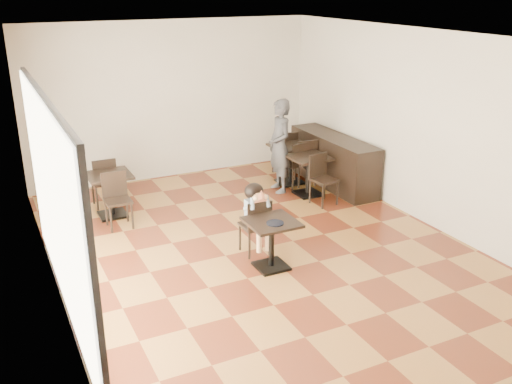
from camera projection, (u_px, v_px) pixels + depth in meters
floor at (260, 248)px, 8.86m from camera, size 6.00×8.00×0.01m
ceiling at (261, 36)px, 7.74m from camera, size 6.00×8.00×0.01m
wall_back at (173, 100)px, 11.66m from camera, size 6.00×0.01×3.20m
wall_front at (467, 264)px, 4.94m from camera, size 6.00×0.01×3.20m
wall_left at (44, 179)px, 7.06m from camera, size 0.01×8.00×3.20m
wall_right at (420, 127)px, 9.54m from camera, size 0.01×8.00×3.20m
storefront_window at (54, 207)px, 6.72m from camera, size 0.04×4.50×2.60m
child_table at (271, 244)px, 8.14m from camera, size 0.69×0.69×0.73m
child_chair at (255, 226)px, 8.58m from camera, size 0.40×0.40×0.88m
child at (255, 219)px, 8.54m from camera, size 0.40×0.55×1.11m
plate at (275, 223)px, 7.93m from camera, size 0.25×0.25×0.01m
pizza_slice at (260, 198)px, 8.24m from camera, size 0.26×0.20×0.06m
adult_patron at (280, 146)px, 10.98m from camera, size 0.50×0.70×1.82m
cafe_table_mid at (308, 176)px, 10.94m from camera, size 0.84×0.84×0.77m
cafe_table_left at (111, 195)px, 9.95m from camera, size 0.73×0.73×0.77m
cafe_table_back at (290, 164)px, 11.59m from camera, size 0.82×0.82×0.80m
chair_mid_a at (294, 164)px, 11.38m from camera, size 0.48×0.48×0.93m
chair_mid_b at (324, 180)px, 10.45m from camera, size 0.48×0.48×0.93m
chair_left_a at (104, 182)px, 10.38m from camera, size 0.42×0.42×0.93m
chair_left_b at (118, 201)px, 9.46m from camera, size 0.42×0.42×0.93m
chair_back_a at (284, 153)px, 12.09m from camera, size 0.47×0.47×0.96m
chair_back_b at (311, 167)px, 11.16m from camera, size 0.47×0.47×0.96m
service_counter at (333, 161)px, 11.46m from camera, size 0.60×2.40×1.00m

